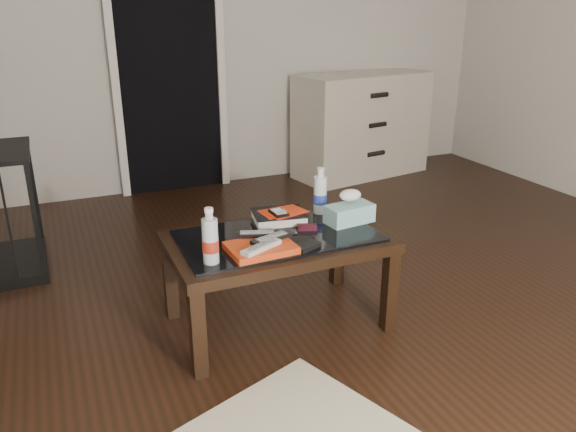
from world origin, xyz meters
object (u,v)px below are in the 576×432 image
at_px(textbook, 279,216).
at_px(water_bottle_right, 320,190).
at_px(coffee_table, 278,248).
at_px(water_bottle_left, 210,236).
at_px(tissue_box, 349,214).
at_px(dresser, 362,125).

relative_size(textbook, water_bottle_right, 1.05).
relative_size(coffee_table, water_bottle_left, 4.20).
bearing_deg(tissue_box, water_bottle_right, 104.70).
distance_m(coffee_table, water_bottle_right, 0.41).
distance_m(coffee_table, tissue_box, 0.40).
distance_m(coffee_table, water_bottle_left, 0.44).
xyz_separation_m(textbook, water_bottle_left, (-0.44, -0.33, 0.10)).
height_order(water_bottle_left, tissue_box, water_bottle_left).
height_order(textbook, tissue_box, tissue_box).
xyz_separation_m(water_bottle_left, tissue_box, (0.74, 0.17, -0.07)).
bearing_deg(water_bottle_left, water_bottle_right, 27.50).
xyz_separation_m(dresser, water_bottle_right, (-1.36, -1.89, 0.13)).
distance_m(coffee_table, textbook, 0.20).
distance_m(water_bottle_left, water_bottle_right, 0.76).
bearing_deg(water_bottle_right, coffee_table, -149.01).
height_order(coffee_table, tissue_box, tissue_box).
bearing_deg(coffee_table, tissue_box, 1.29).
distance_m(water_bottle_right, tissue_box, 0.21).
bearing_deg(textbook, coffee_table, -104.81).
xyz_separation_m(dresser, textbook, (-1.60, -1.92, 0.03)).
bearing_deg(dresser, water_bottle_left, -141.91).
distance_m(dresser, textbook, 2.50).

